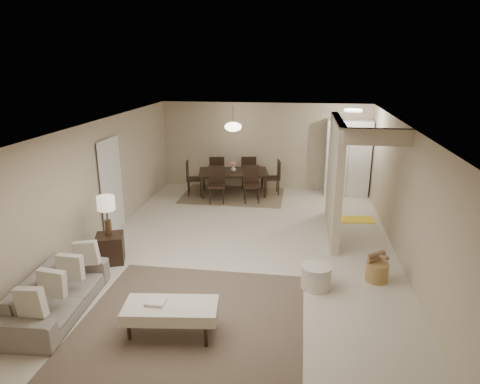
% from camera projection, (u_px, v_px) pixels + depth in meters
% --- Properties ---
extents(floor, '(9.00, 9.00, 0.00)m').
position_uv_depth(floor, '(243.00, 250.00, 8.56)').
color(floor, beige).
rests_on(floor, ground).
extents(ceiling, '(9.00, 9.00, 0.00)m').
position_uv_depth(ceiling, '(243.00, 126.00, 7.82)').
color(ceiling, white).
rests_on(ceiling, back_wall).
extents(back_wall, '(6.00, 0.00, 6.00)m').
position_uv_depth(back_wall, '(264.00, 146.00, 12.44)').
color(back_wall, '#BEAC8F').
rests_on(back_wall, floor).
extents(left_wall, '(0.00, 9.00, 9.00)m').
position_uv_depth(left_wall, '(96.00, 185.00, 8.60)').
color(left_wall, '#BEAC8F').
rests_on(left_wall, floor).
extents(right_wall, '(0.00, 9.00, 9.00)m').
position_uv_depth(right_wall, '(406.00, 198.00, 7.78)').
color(right_wall, '#BEAC8F').
rests_on(right_wall, floor).
extents(partition, '(0.15, 2.50, 2.50)m').
position_uv_depth(partition, '(335.00, 177.00, 9.12)').
color(partition, '#BEAC8F').
rests_on(partition, floor).
extents(doorway, '(0.04, 0.90, 2.04)m').
position_uv_depth(doorway, '(111.00, 187.00, 9.23)').
color(doorway, black).
rests_on(doorway, floor).
extents(pantry_cabinet, '(1.20, 0.55, 2.10)m').
position_uv_depth(pantry_cabinet, '(347.00, 158.00, 11.85)').
color(pantry_cabinet, silver).
rests_on(pantry_cabinet, floor).
extents(flush_light, '(0.44, 0.44, 0.05)m').
position_uv_depth(flush_light, '(353.00, 110.00, 10.54)').
color(flush_light, white).
rests_on(flush_light, ceiling).
extents(living_rug, '(3.20, 3.20, 0.01)m').
position_uv_depth(living_rug, '(191.00, 322.00, 6.20)').
color(living_rug, brown).
rests_on(living_rug, floor).
extents(sofa, '(2.11, 0.95, 0.60)m').
position_uv_depth(sofa, '(58.00, 294.00, 6.40)').
color(sofa, gray).
rests_on(sofa, floor).
extents(ottoman_bench, '(1.34, 0.73, 0.46)m').
position_uv_depth(ottoman_bench, '(171.00, 311.00, 5.84)').
color(ottoman_bench, silver).
rests_on(ottoman_bench, living_rug).
extents(side_table, '(0.62, 0.62, 0.54)m').
position_uv_depth(side_table, '(110.00, 248.00, 8.01)').
color(side_table, black).
rests_on(side_table, floor).
extents(table_lamp, '(0.32, 0.32, 0.76)m').
position_uv_depth(table_lamp, '(106.00, 207.00, 7.77)').
color(table_lamp, '#4C3720').
rests_on(table_lamp, side_table).
extents(round_pouf, '(0.51, 0.51, 0.40)m').
position_uv_depth(round_pouf, '(316.00, 277.00, 7.10)').
color(round_pouf, silver).
rests_on(round_pouf, floor).
extents(wicker_basket, '(0.40, 0.40, 0.32)m').
position_uv_depth(wicker_basket, '(377.00, 272.00, 7.34)').
color(wicker_basket, '#9C6D3E').
rests_on(wicker_basket, floor).
extents(dining_rug, '(2.80, 2.10, 0.01)m').
position_uv_depth(dining_rug, '(233.00, 194.00, 12.14)').
color(dining_rug, brown).
rests_on(dining_rug, floor).
extents(dining_table, '(2.07, 1.40, 0.67)m').
position_uv_depth(dining_table, '(233.00, 183.00, 12.04)').
color(dining_table, black).
rests_on(dining_table, dining_rug).
extents(dining_chairs, '(2.64, 2.10, 0.97)m').
position_uv_depth(dining_chairs, '(233.00, 178.00, 12.00)').
color(dining_chairs, black).
rests_on(dining_chairs, dining_rug).
extents(vase, '(0.16, 0.16, 0.16)m').
position_uv_depth(vase, '(233.00, 169.00, 11.92)').
color(vase, white).
rests_on(vase, dining_table).
extents(yellow_mat, '(0.85, 0.57, 0.01)m').
position_uv_depth(yellow_mat, '(357.00, 219.00, 10.20)').
color(yellow_mat, yellow).
rests_on(yellow_mat, floor).
extents(pendant_light, '(0.46, 0.46, 0.71)m').
position_uv_depth(pendant_light, '(233.00, 127.00, 11.57)').
color(pendant_light, '#4C3720').
rests_on(pendant_light, ceiling).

